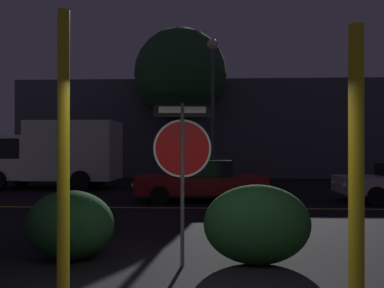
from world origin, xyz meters
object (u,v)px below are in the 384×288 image
object	(u,v)px
tree_0	(180,75)
stop_sign	(182,150)
passing_car_2	(201,181)
delivery_truck	(49,153)
street_lamp	(213,90)
hedge_bush_1	(70,225)
yellow_pole_right	(356,175)
yellow_pole_left	(63,168)
hedge_bush_2	(257,225)

from	to	relation	value
tree_0	stop_sign	bearing A→B (deg)	-85.72
passing_car_2	delivery_truck	size ratio (longest dim) A/B	0.75
street_lamp	hedge_bush_1	bearing A→B (deg)	-101.72
passing_car_2	street_lamp	bearing A→B (deg)	-10.57
passing_car_2	street_lamp	size ratio (longest dim) A/B	0.70
stop_sign	yellow_pole_right	xyz separation A→B (m)	(1.92, -2.07, -0.24)
yellow_pole_right	stop_sign	bearing A→B (deg)	132.85
stop_sign	delivery_truck	bearing A→B (deg)	112.56
passing_car_2	street_lamp	xyz separation A→B (m)	(0.40, 3.83, 3.54)
passing_car_2	hedge_bush_1	bearing A→B (deg)	160.70
street_lamp	tree_0	xyz separation A→B (m)	(-1.80, 5.87, 1.64)
delivery_truck	street_lamp	xyz separation A→B (m)	(7.11, -0.27, 2.67)
yellow_pole_left	hedge_bush_2	bearing A→B (deg)	47.13
delivery_truck	tree_0	bearing A→B (deg)	-42.05
yellow_pole_right	passing_car_2	bearing A→B (deg)	100.60
yellow_pole_right	tree_0	size ratio (longest dim) A/B	0.36
hedge_bush_2	street_lamp	xyz separation A→B (m)	(-0.65, 11.38, 3.61)
street_lamp	tree_0	world-z (taller)	tree_0
passing_car_2	tree_0	world-z (taller)	tree_0
passing_car_2	delivery_truck	distance (m)	7.91
passing_car_2	tree_0	xyz separation A→B (m)	(-1.40, 9.70, 5.17)
yellow_pole_right	tree_0	distance (m)	20.19
yellow_pole_left	stop_sign	bearing A→B (deg)	64.76
delivery_truck	passing_car_2	bearing A→B (deg)	-119.97
hedge_bush_2	delivery_truck	bearing A→B (deg)	123.69
stop_sign	tree_0	size ratio (longest dim) A/B	0.30
yellow_pole_left	passing_car_2	bearing A→B (deg)	83.35
hedge_bush_2	street_lamp	distance (m)	11.96
hedge_bush_1	street_lamp	xyz separation A→B (m)	(2.33, 11.24, 3.66)
passing_car_2	stop_sign	bearing A→B (deg)	174.60
yellow_pole_right	hedge_bush_2	xyz separation A→B (m)	(-0.78, 2.21, -0.92)
yellow_pole_left	passing_car_2	size ratio (longest dim) A/B	0.72
yellow_pole_left	passing_car_2	world-z (taller)	yellow_pole_left
hedge_bush_2	delivery_truck	world-z (taller)	delivery_truck
tree_0	street_lamp	bearing A→B (deg)	-72.99
tree_0	yellow_pole_right	bearing A→B (deg)	-80.59
delivery_truck	stop_sign	bearing A→B (deg)	-149.26
yellow_pole_left	tree_0	bearing A→B (deg)	90.71
yellow_pole_right	tree_0	world-z (taller)	tree_0
hedge_bush_2	delivery_truck	distance (m)	14.03
stop_sign	passing_car_2	size ratio (longest dim) A/B	0.56
stop_sign	hedge_bush_2	distance (m)	1.63
tree_0	hedge_bush_1	bearing A→B (deg)	-91.78
delivery_truck	tree_0	size ratio (longest dim) A/B	0.71
stop_sign	yellow_pole_right	world-z (taller)	yellow_pole_right
yellow_pole_left	street_lamp	size ratio (longest dim) A/B	0.51
yellow_pole_left	hedge_bush_1	bearing A→B (deg)	107.11
hedge_bush_2	yellow_pole_right	bearing A→B (deg)	-70.64
hedge_bush_2	passing_car_2	bearing A→B (deg)	97.92
street_lamp	tree_0	bearing A→B (deg)	107.01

